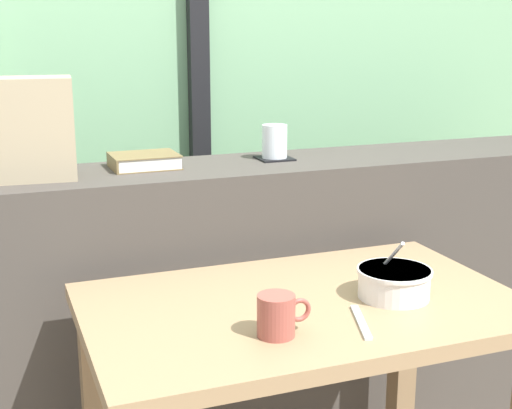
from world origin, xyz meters
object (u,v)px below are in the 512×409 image
Objects in this scene: juice_glass at (274,143)px; soup_bowl at (394,283)px; closed_book at (144,161)px; fork_utensil at (361,322)px; throw_pillow at (9,130)px; breakfast_table at (302,353)px; coaster_square at (274,158)px; ceramic_mug at (277,315)px.

soup_bowl is (0.03, -0.63, -0.22)m from juice_glass.
closed_book is 1.09× the size of fork_utensil.
throw_pillow reaches higher than closed_book.
closed_book is at bearing 110.69° from breakfast_table.
throw_pillow is 1.88× the size of fork_utensil.
fork_utensil is (0.06, -0.15, 0.13)m from breakfast_table.
throw_pillow is (-0.74, -0.03, 0.13)m from coaster_square.
juice_glass is at bearing 68.22° from ceramic_mug.
fork_utensil reaches higher than breakfast_table.
coaster_square is 0.65m from soup_bowl.
juice_glass is at bearing 0.00° from coaster_square.
juice_glass is at bearing 73.93° from breakfast_table.
fork_utensil is (-0.11, -0.73, -0.21)m from coaster_square.
juice_glass is at bearing 93.16° from soup_bowl.
throw_pillow is at bearing 142.35° from soup_bowl.
closed_book is at bearing 97.65° from ceramic_mug.
coaster_square reaches higher than ceramic_mug.
coaster_square reaches higher than fork_utensil.
ceramic_mug is at bearing -129.92° from breakfast_table.
breakfast_table is 8.58× the size of ceramic_mug.
soup_bowl is at bearing 55.48° from fork_utensil.
breakfast_table is 5.24× the size of closed_book.
breakfast_table is 0.21m from fork_utensil.
closed_book reaches higher than coaster_square.
coaster_square is 0.59× the size of fork_utensil.
coaster_square is 0.57× the size of soup_bowl.
coaster_square reaches higher than soup_bowl.
coaster_square is 0.39m from closed_book.
ceramic_mug is (-0.29, -0.73, -0.22)m from juice_glass.
closed_book is 0.37m from throw_pillow.
closed_book is 0.79m from soup_bowl.
juice_glass is 0.56× the size of soup_bowl.
ceramic_mug is (-0.33, -0.10, 0.01)m from soup_bowl.
fork_utensil is at bearing -98.20° from coaster_square.
soup_bowl is 1.03× the size of fork_utensil.
ceramic_mug is at bearing -57.15° from throw_pillow.
juice_glass reaches higher than breakfast_table.
closed_book is at bearing 6.68° from throw_pillow.
closed_book is at bearing 123.60° from soup_bowl.
soup_bowl reaches higher than breakfast_table.
breakfast_table is 0.26m from ceramic_mug.
fork_utensil is at bearing -143.23° from soup_bowl.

